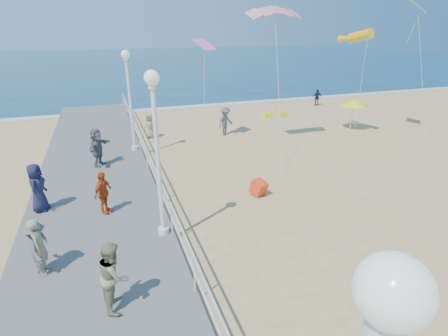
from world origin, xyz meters
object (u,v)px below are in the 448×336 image
object	(u,v)px
spectator_1	(114,275)
beach_chair_right	(282,114)
spectator_3	(103,193)
lamp_post_far	(129,91)
spectator_5	(97,147)
beach_walker_a	(225,121)
beach_walker_b	(317,97)
box_kite	(259,189)
lamp_post_mid	(156,140)
spectator_2	(37,247)
beach_umbrella	(354,103)
beach_walker_c	(150,126)
beach_chair_left	(267,115)
spectator_4	(37,188)
spectator_6	(40,246)

from	to	relation	value
spectator_1	beach_chair_right	bearing A→B (deg)	-31.87
spectator_1	spectator_3	bearing A→B (deg)	8.20
spectator_1	beach_chair_right	distance (m)	22.33
lamp_post_far	spectator_5	xyz separation A→B (m)	(-1.90, -1.87, -2.31)
beach_walker_a	beach_walker_b	bearing A→B (deg)	1.05
beach_walker_a	box_kite	distance (m)	9.19
beach_walker_b	lamp_post_far	bearing A→B (deg)	37.87
lamp_post_mid	spectator_2	bearing A→B (deg)	-167.95
box_kite	beach_umbrella	distance (m)	12.89
spectator_2	lamp_post_mid	bearing A→B (deg)	-90.12
spectator_2	beach_chair_right	world-z (taller)	spectator_2
beach_walker_c	box_kite	distance (m)	10.50
beach_umbrella	spectator_5	bearing A→B (deg)	-171.80
lamp_post_far	spectator_2	size ratio (longest dim) A/B	3.43
spectator_2	beach_walker_b	bearing A→B (deg)	-61.24
lamp_post_mid	beach_chair_left	distance (m)	18.55
box_kite	beach_umbrella	size ratio (longest dim) A/B	0.28
spectator_1	beach_chair_left	distance (m)	21.55
beach_walker_b	beach_chair_right	bearing A→B (deg)	40.74
spectator_1	beach_walker_b	xyz separation A→B (m)	(18.86, 20.17, -0.57)
beach_walker_b	beach_umbrella	bearing A→B (deg)	86.09
spectator_4	beach_walker_b	bearing A→B (deg)	-44.62
beach_walker_a	box_kite	bearing A→B (deg)	-128.05
beach_walker_b	box_kite	size ratio (longest dim) A/B	2.48
beach_umbrella	beach_chair_right	distance (m)	5.97
spectator_6	lamp_post_far	bearing A→B (deg)	-11.93
lamp_post_mid	spectator_5	distance (m)	7.73
spectator_4	spectator_5	xyz separation A→B (m)	(2.15, 4.03, 0.02)
box_kite	beach_walker_b	bearing A→B (deg)	26.10
lamp_post_far	beach_chair_left	world-z (taller)	lamp_post_far
spectator_3	spectator_5	xyz separation A→B (m)	(-0.12, 5.05, 0.13)
lamp_post_far	spectator_3	xyz separation A→B (m)	(-1.78, -6.92, -2.45)
spectator_6	spectator_4	bearing A→B (deg)	15.47
lamp_post_mid	beach_walker_b	distance (m)	24.57
spectator_1	spectator_6	bearing A→B (deg)	49.60
lamp_post_far	spectator_1	distance (m)	12.22
lamp_post_far	beach_chair_left	xyz separation A→B (m)	(10.89, 5.61, -3.46)
spectator_2	spectator_3	world-z (taller)	spectator_3
spectator_3	beach_walker_b	size ratio (longest dim) A/B	1.09
beach_walker_b	beach_chair_left	world-z (taller)	beach_walker_b
beach_chair_left	beach_walker_a	bearing A→B (deg)	-144.52
beach_walker_c	beach_umbrella	size ratio (longest dim) A/B	0.73
beach_chair_left	spectator_3	bearing A→B (deg)	-135.34
spectator_6	beach_walker_a	bearing A→B (deg)	-31.01
beach_walker_c	spectator_6	bearing A→B (deg)	-69.25
spectator_1	beach_walker_b	bearing A→B (deg)	-36.46
lamp_post_mid	spectator_6	xyz separation A→B (m)	(-3.50, -0.89, -2.41)
beach_walker_c	beach_chair_right	bearing A→B (deg)	53.07
lamp_post_far	spectator_4	world-z (taller)	lamp_post_far
beach_walker_b	beach_umbrella	size ratio (longest dim) A/B	0.70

